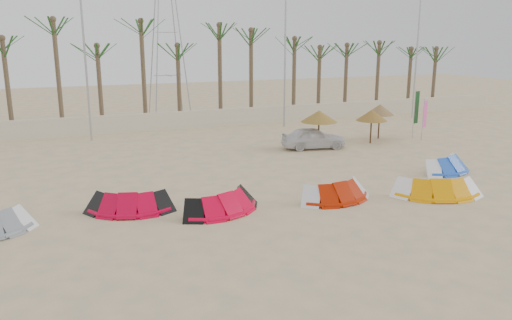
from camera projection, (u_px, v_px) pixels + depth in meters
name	position (u px, v px, depth m)	size (l,w,h in m)	color
ground	(322.00, 236.00, 17.03)	(120.00, 120.00, 0.00)	#D8B680
boundary_wall	(174.00, 120.00, 36.66)	(60.00, 0.30, 1.30)	beige
palm_line	(175.00, 39.00, 36.87)	(52.00, 4.00, 7.70)	brown
lamp_b	(85.00, 51.00, 31.46)	(1.25, 0.14, 11.00)	#A5A8AD
lamp_c	(286.00, 49.00, 36.58)	(1.25, 0.14, 11.00)	#A5A8AD
lamp_d	(417.00, 48.00, 40.97)	(1.25, 0.14, 11.00)	#A5A8AD
pylon	(170.00, 117.00, 42.58)	(3.00, 3.00, 14.00)	#A5A8AD
kite_red_left	(128.00, 200.00, 19.47)	(3.60, 2.33, 0.90)	#C00025
kite_red_mid	(220.00, 200.00, 19.45)	(3.73, 2.49, 0.90)	red
kite_red_right	(333.00, 189.00, 20.85)	(3.40, 1.87, 0.90)	#A61800
kite_orange	(432.00, 185.00, 21.40)	(4.05, 2.68, 0.90)	#F19300
kite_blue	(444.00, 163.00, 25.24)	(3.43, 2.27, 0.90)	blue
parasol_left	(319.00, 116.00, 29.96)	(2.21, 2.21, 2.33)	#4C331E
parasol_mid	(372.00, 115.00, 31.54)	(1.96, 1.96, 2.16)	#4C331E
parasol_right	(380.00, 110.00, 32.95)	(1.88, 1.88, 2.31)	#4C331E
flag_pink	(425.00, 116.00, 32.70)	(0.44, 0.16, 2.71)	#A5A8AD
flag_green	(416.00, 109.00, 33.17)	(0.45, 0.11, 3.32)	#A5A8AD
car	(313.00, 138.00, 30.29)	(1.54, 3.83, 1.31)	white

